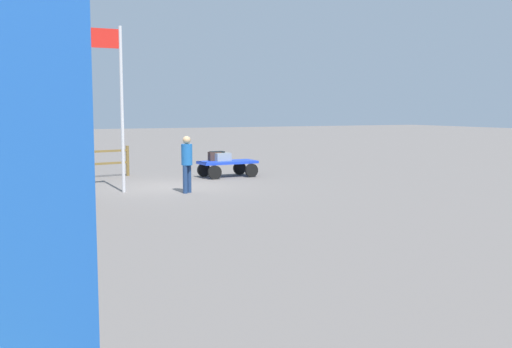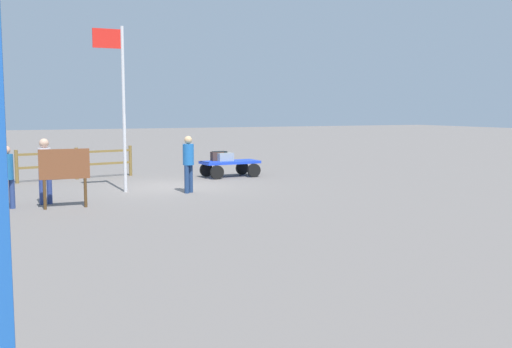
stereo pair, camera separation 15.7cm
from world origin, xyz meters
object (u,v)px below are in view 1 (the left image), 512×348
Objects in this scene: signboard at (63,169)px; worker_trailing at (43,166)px; suitcase_dark at (215,156)px; suitcase_olive at (223,157)px; suitcase_maroon at (217,156)px; luggage_cart at (227,165)px; worker_supervisor at (6,173)px; worker_lead at (187,160)px; flagpole at (118,95)px.

worker_trailing is at bearing -67.00° from signboard.
worker_trailing reaches higher than suitcase_dark.
suitcase_maroon reaches higher than suitcase_olive.
worker_supervisor is at bearing 29.30° from luggage_cart.
signboard reaches higher than suitcase_dark.
worker_supervisor is 1.44m from signboard.
luggage_cart is 1.27× the size of worker_lead.
suitcase_maroon is 0.34× the size of worker_supervisor.
suitcase_olive reaches higher than luggage_cart.
suitcase_olive is 0.39× the size of worker_supervisor.
suitcase_dark is at bearing 14.29° from suitcase_maroon.
luggage_cart is at bearing 132.70° from suitcase_maroon.
luggage_cart is 0.44× the size of flagpole.
suitcase_olive is at bearing -35.86° from luggage_cart.
suitcase_dark is 0.83× the size of suitcase_maroon.
worker_lead reaches higher than worker_supervisor.
worker_lead is (2.78, 3.52, 0.57)m from luggage_cart.
worker_lead is 2.85m from flagpole.
worker_supervisor is (0.95, 0.41, -0.12)m from worker_trailing.
suitcase_dark is 0.26× the size of worker_trailing.
signboard is (-1.34, 0.52, 0.11)m from worker_supervisor.
suitcase_olive is 0.31m from suitcase_dark.
signboard is at bearing 38.18° from suitcase_olive.
worker_trailing is at bearing 31.22° from suitcase_olive.
worker_lead reaches higher than luggage_cart.
suitcase_maroon reaches higher than suitcase_dark.
worker_supervisor is 0.32× the size of flagpole.
flagpole is at bearing 28.88° from luggage_cart.
signboard is (6.29, 5.26, 0.25)m from suitcase_maroon.
suitcase_dark is 0.26× the size of worker_lead.
worker_trailing reaches higher than suitcase_olive.
suitcase_dark is 7.86m from worker_trailing.
worker_supervisor reaches higher than signboard.
suitcase_dark is at bearing -35.12° from luggage_cart.
signboard reaches higher than luggage_cart.
signboard is (1.98, 2.43, -1.94)m from flagpole.
suitcase_olive is (0.14, -0.10, 0.31)m from luggage_cart.
suitcase_maroon is at bearing -140.10° from signboard.
suitcase_dark is at bearing -146.75° from worker_trailing.
worker_supervisor is (7.77, 4.54, 0.17)m from suitcase_olive.
flagpole is (4.20, 2.80, 2.20)m from suitcase_dark.
flagpole is (4.31, 2.83, 2.20)m from suitcase_maroon.
luggage_cart is 9.09m from worker_supervisor.
flagpole is at bearing -150.12° from worker_supervisor.
flagpole reaches higher than worker_supervisor.
luggage_cart is at bearing -128.23° from worker_lead.
flagpole reaches higher than worker_trailing.
flagpole reaches higher than suitcase_olive.
worker_supervisor is at bearing 32.08° from suitcase_dark.
flagpole reaches higher than suitcase_maroon.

